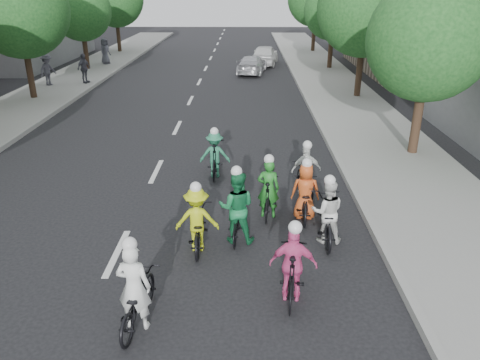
{
  "coord_description": "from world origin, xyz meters",
  "views": [
    {
      "loc": [
        2.91,
        -9.09,
        5.64
      ],
      "look_at": [
        2.77,
        1.93,
        1.0
      ],
      "focal_mm": 35.0,
      "sensor_mm": 36.0,
      "label": 1
    }
  ],
  "objects_px": {
    "cyclist_8": "(305,176)",
    "spectator_1": "(84,68)",
    "cyclist_2": "(197,224)",
    "spectator_0": "(48,70)",
    "follow_car_lead": "(252,65)",
    "cyclist_3": "(293,269)",
    "cyclist_4": "(305,196)",
    "cyclist_1": "(237,212)",
    "spectator_2": "(105,51)",
    "cyclist_6": "(326,217)",
    "cyclist_7": "(215,157)",
    "follow_car_trail": "(265,55)",
    "cyclist_5": "(268,194)",
    "cyclist_0": "(136,296)"
  },
  "relations": [
    {
      "from": "cyclist_6",
      "to": "follow_car_lead",
      "type": "bearing_deg",
      "value": -82.83
    },
    {
      "from": "follow_car_trail",
      "to": "spectator_2",
      "type": "bearing_deg",
      "value": 11.03
    },
    {
      "from": "spectator_0",
      "to": "spectator_2",
      "type": "distance_m",
      "value": 8.02
    },
    {
      "from": "cyclist_4",
      "to": "spectator_0",
      "type": "distance_m",
      "value": 20.82
    },
    {
      "from": "cyclist_5",
      "to": "cyclist_6",
      "type": "xyz_separation_m",
      "value": [
        1.31,
        -1.27,
        0.0
      ]
    },
    {
      "from": "cyclist_1",
      "to": "spectator_2",
      "type": "distance_m",
      "value": 27.39
    },
    {
      "from": "cyclist_0",
      "to": "cyclist_5",
      "type": "relative_size",
      "value": 1.05
    },
    {
      "from": "cyclist_5",
      "to": "spectator_2",
      "type": "xyz_separation_m",
      "value": [
        -10.96,
        24.12,
        0.45
      ]
    },
    {
      "from": "cyclist_0",
      "to": "cyclist_8",
      "type": "bearing_deg",
      "value": -116.07
    },
    {
      "from": "cyclist_6",
      "to": "cyclist_3",
      "type": "bearing_deg",
      "value": 69.37
    },
    {
      "from": "cyclist_0",
      "to": "spectator_0",
      "type": "height_order",
      "value": "spectator_0"
    },
    {
      "from": "cyclist_6",
      "to": "spectator_2",
      "type": "distance_m",
      "value": 28.2
    },
    {
      "from": "cyclist_8",
      "to": "spectator_0",
      "type": "xyz_separation_m",
      "value": [
        -13.2,
        14.78,
        0.48
      ]
    },
    {
      "from": "cyclist_6",
      "to": "cyclist_7",
      "type": "relative_size",
      "value": 1.06
    },
    {
      "from": "cyclist_2",
      "to": "cyclist_3",
      "type": "height_order",
      "value": "cyclist_3"
    },
    {
      "from": "spectator_1",
      "to": "cyclist_1",
      "type": "bearing_deg",
      "value": -129.69
    },
    {
      "from": "cyclist_2",
      "to": "spectator_1",
      "type": "bearing_deg",
      "value": -67.23
    },
    {
      "from": "cyclist_0",
      "to": "cyclist_1",
      "type": "distance_m",
      "value": 3.46
    },
    {
      "from": "cyclist_8",
      "to": "spectator_1",
      "type": "height_order",
      "value": "spectator_1"
    },
    {
      "from": "cyclist_7",
      "to": "follow_car_trail",
      "type": "distance_m",
      "value": 22.12
    },
    {
      "from": "cyclist_4",
      "to": "follow_car_lead",
      "type": "relative_size",
      "value": 0.46
    },
    {
      "from": "cyclist_0",
      "to": "cyclist_7",
      "type": "distance_m",
      "value": 7.09
    },
    {
      "from": "cyclist_8",
      "to": "spectator_2",
      "type": "bearing_deg",
      "value": -71.25
    },
    {
      "from": "cyclist_5",
      "to": "follow_car_trail",
      "type": "distance_m",
      "value": 24.72
    },
    {
      "from": "cyclist_0",
      "to": "cyclist_3",
      "type": "xyz_separation_m",
      "value": [
        2.82,
        0.81,
        0.05
      ]
    },
    {
      "from": "cyclist_8",
      "to": "spectator_2",
      "type": "xyz_separation_m",
      "value": [
        -12.1,
        22.73,
        0.5
      ]
    },
    {
      "from": "cyclist_2",
      "to": "spectator_1",
      "type": "xyz_separation_m",
      "value": [
        -8.52,
        18.57,
        0.4
      ]
    },
    {
      "from": "cyclist_0",
      "to": "cyclist_7",
      "type": "relative_size",
      "value": 0.98
    },
    {
      "from": "cyclist_4",
      "to": "follow_car_trail",
      "type": "bearing_deg",
      "value": -84.36
    },
    {
      "from": "cyclist_3",
      "to": "cyclist_4",
      "type": "distance_m",
      "value": 3.48
    },
    {
      "from": "cyclist_2",
      "to": "cyclist_8",
      "type": "bearing_deg",
      "value": -134.32
    },
    {
      "from": "follow_car_lead",
      "to": "follow_car_trail",
      "type": "height_order",
      "value": "follow_car_trail"
    },
    {
      "from": "cyclist_6",
      "to": "follow_car_lead",
      "type": "xyz_separation_m",
      "value": [
        -1.5,
        22.3,
        -0.01
      ]
    },
    {
      "from": "cyclist_4",
      "to": "spectator_1",
      "type": "height_order",
      "value": "spectator_1"
    },
    {
      "from": "cyclist_5",
      "to": "spectator_0",
      "type": "height_order",
      "value": "spectator_0"
    },
    {
      "from": "cyclist_3",
      "to": "cyclist_7",
      "type": "relative_size",
      "value": 0.96
    },
    {
      "from": "cyclist_4",
      "to": "cyclist_6",
      "type": "xyz_separation_m",
      "value": [
        0.37,
        -1.19,
        0.03
      ]
    },
    {
      "from": "cyclist_2",
      "to": "cyclist_4",
      "type": "relative_size",
      "value": 0.96
    },
    {
      "from": "cyclist_6",
      "to": "spectator_0",
      "type": "height_order",
      "value": "spectator_0"
    },
    {
      "from": "cyclist_2",
      "to": "spectator_0",
      "type": "distance_m",
      "value": 20.66
    },
    {
      "from": "cyclist_2",
      "to": "follow_car_lead",
      "type": "bearing_deg",
      "value": -95.62
    },
    {
      "from": "cyclist_7",
      "to": "spectator_2",
      "type": "bearing_deg",
      "value": -66.08
    },
    {
      "from": "cyclist_7",
      "to": "follow_car_lead",
      "type": "height_order",
      "value": "cyclist_7"
    },
    {
      "from": "cyclist_8",
      "to": "cyclist_5",
      "type": "bearing_deg",
      "value": 41.48
    },
    {
      "from": "cyclist_2",
      "to": "cyclist_4",
      "type": "bearing_deg",
      "value": -150.36
    },
    {
      "from": "cyclist_6",
      "to": "spectator_0",
      "type": "xyz_separation_m",
      "value": [
        -13.38,
        17.44,
        0.43
      ]
    },
    {
      "from": "cyclist_7",
      "to": "follow_car_trail",
      "type": "xyz_separation_m",
      "value": [
        2.35,
        22.0,
        0.09
      ]
    },
    {
      "from": "follow_car_lead",
      "to": "cyclist_3",
      "type": "bearing_deg",
      "value": 100.16
    },
    {
      "from": "cyclist_3",
      "to": "cyclist_7",
      "type": "xyz_separation_m",
      "value": [
        -1.87,
        6.21,
        0.01
      ]
    },
    {
      "from": "spectator_0",
      "to": "cyclist_5",
      "type": "bearing_deg",
      "value": -121.89
    }
  ]
}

